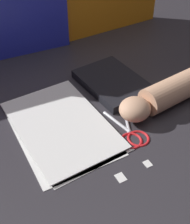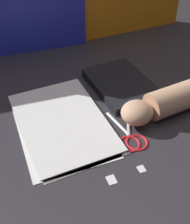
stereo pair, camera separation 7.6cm
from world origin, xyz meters
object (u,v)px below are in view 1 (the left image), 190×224
(hand_forearm, at_px, (169,92))
(paper_stack, at_px, (61,126))
(book_closed, at_px, (113,82))
(scissors, at_px, (131,133))

(hand_forearm, bearing_deg, paper_stack, 170.43)
(book_closed, height_order, hand_forearm, hand_forearm)
(hand_forearm, bearing_deg, book_closed, 122.98)
(paper_stack, height_order, book_closed, book_closed)
(book_closed, height_order, scissors, book_closed)
(book_closed, relative_size, hand_forearm, 0.72)
(paper_stack, distance_m, book_closed, 0.23)
(scissors, xyz_separation_m, hand_forearm, (0.16, 0.06, 0.03))
(paper_stack, xyz_separation_m, hand_forearm, (0.30, -0.05, 0.03))
(paper_stack, xyz_separation_m, scissors, (0.14, -0.11, -0.00))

